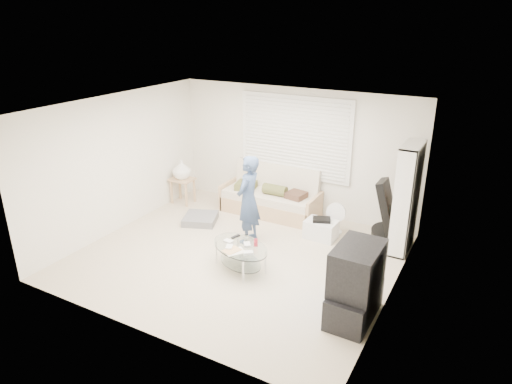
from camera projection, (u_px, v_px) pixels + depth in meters
The scene contains 13 objects.
ground at pixel (237, 256), 7.63m from camera, with size 5.00×5.00×0.00m, color #BAA990.
room_shell at pixel (251, 156), 7.43m from camera, with size 5.02×4.52×2.51m.
window_blinds at pixel (294, 137), 8.87m from camera, with size 2.32×0.08×1.62m.
futon_sofa at pixel (271, 198), 9.19m from camera, with size 1.98×0.80×0.97m.
grey_floor_pillow at pixel (200, 219), 8.87m from camera, with size 0.61×0.61×0.14m, color slate.
side_table at pixel (182, 171), 9.56m from camera, with size 0.48×0.39×0.96m.
bookshelf at pixel (406, 198), 7.55m from camera, with size 0.29×0.79×1.87m.
guitar_case at pixel (387, 217), 7.88m from camera, with size 0.47×0.43×1.14m.
floor_fan at pixel (337, 215), 8.34m from camera, with size 0.36×0.24×0.60m.
storage_bin at pixel (321, 229), 8.20m from camera, with size 0.57×0.42×0.39m.
tv_unit at pixel (355, 284), 5.92m from camera, with size 0.56×0.98×1.06m.
coffee_table at pixel (240, 250), 7.15m from camera, with size 1.26×1.06×0.52m.
standing_person at pixel (248, 200), 7.86m from camera, with size 0.58×0.38×1.58m, color navy.
Camera 1 is at (3.51, -5.74, 3.77)m, focal length 32.00 mm.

